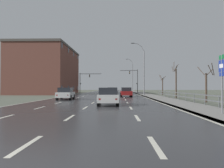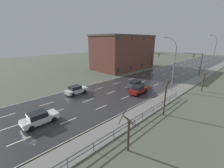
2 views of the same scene
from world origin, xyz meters
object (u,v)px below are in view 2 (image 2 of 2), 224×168
Objects in this scene: traffic_signal_right at (198,61)px; car_near_left at (39,118)px; traffic_signal_left at (155,58)px; street_lamp_midground at (173,66)px; street_lamp_distant at (214,53)px; car_far_right at (76,90)px; car_mid_centre at (136,84)px; car_distant at (138,89)px; brick_building at (123,52)px.

traffic_signal_right reaches higher than car_near_left.
traffic_signal_left is 42.00m from car_near_left.
street_lamp_midground is 0.91× the size of street_lamp_distant.
car_far_right and car_mid_centre have the same top height.
car_near_left is (8.34, -41.06, -2.97)m from traffic_signal_left.
street_lamp_midground is 16.88m from traffic_signal_right.
traffic_signal_right is at bearing -91.44° from street_lamp_distant.
street_lamp_midground is at bearing -52.20° from traffic_signal_left.
car_distant is (-3.55, -37.82, -4.70)m from street_lamp_distant.
street_lamp_distant is at bearing 73.43° from car_far_right.
car_mid_centre is at bearing 132.91° from car_distant.
street_lamp_midground is 23.06m from traffic_signal_left.
street_lamp_midground is 2.46× the size of car_near_left.
car_far_right is at bearing -109.79° from traffic_signal_right.
car_distant is at bearing -66.30° from traffic_signal_left.
car_near_left is (-5.77, -22.86, -4.18)m from street_lamp_midground.
traffic_signal_right is 1.54× the size of car_near_left.
traffic_signal_right reaches higher than car_distant.
car_far_right is at bearing -104.10° from street_lamp_distant.
brick_building is (-8.15, -7.18, 1.87)m from traffic_signal_left.
car_far_right is (-11.24, -31.23, -3.35)m from traffic_signal_right.
street_lamp_distant is 2.70× the size of car_near_left.
car_mid_centre is 22.54m from brick_building.
street_lamp_midground is 24.85m from brick_building.
brick_building is at bearing 110.36° from car_far_right.
brick_building reaches higher than car_mid_centre.
street_lamp_midground is at bearing 30.81° from car_mid_centre.
car_distant is (10.60, -24.16, -2.97)m from traffic_signal_left.
car_mid_centre is at bearing -69.16° from traffic_signal_left.
car_far_right is (2.54, -32.57, -2.97)m from traffic_signal_left.
street_lamp_midground is 18.93m from car_far_right.
car_distant and car_near_left have the same top height.
traffic_signal_left reaches higher than car_mid_centre.
street_lamp_distant reaches higher than car_distant.
car_near_left is (5.80, -8.49, 0.00)m from car_far_right.
street_lamp_distant is 2.71× the size of car_distant.
car_mid_centre is at bearing 59.36° from car_far_right.
car_far_right is at bearing -67.16° from brick_building.
traffic_signal_right is at bearing -5.55° from traffic_signal_left.
car_near_left is at bearing -99.17° from car_distant.
traffic_signal_right is at bearing 14.92° from brick_building.
traffic_signal_right is 23.28m from car_distant.
brick_building is at bearing -136.93° from street_lamp_distant.
car_mid_centre is (5.76, 10.76, 0.00)m from car_far_right.
street_lamp_midground is at bearing 48.69° from car_far_right.
street_lamp_distant is 2.69× the size of car_far_right.
street_lamp_midground is 0.49× the size of brick_building.
traffic_signal_left is at bearing 127.80° from street_lamp_midground.
street_lamp_distant is at bearing 83.09° from car_distant.
street_lamp_midground is 1.60× the size of traffic_signal_right.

